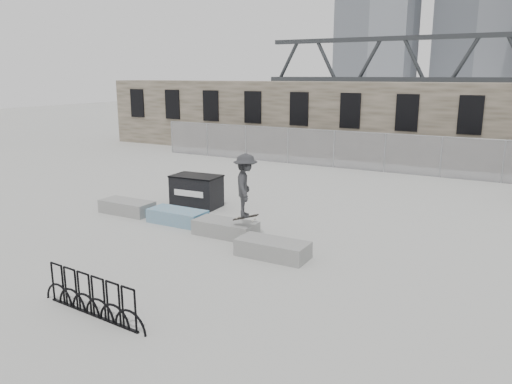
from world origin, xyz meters
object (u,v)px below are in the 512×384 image
planter_far_left (127,206)px  dumpster (197,191)px  planter_center_left (178,216)px  planter_offset (273,248)px  bike_rack (91,296)px  skateboarder (246,186)px  planter_center_right (226,228)px

planter_far_left → dumpster: size_ratio=1.05×
planter_center_left → dumpster: 2.27m
planter_offset → dumpster: 6.08m
planter_center_left → planter_far_left: bearing=177.6°
planter_offset → bike_rack: bearing=-109.3°
bike_rack → skateboarder: (0.40, 5.71, 1.29)m
planter_far_left → bike_rack: size_ratio=0.64×
dumpster → planter_center_right: bearing=-44.0°
planter_center_left → planter_offset: size_ratio=1.00×
planter_center_right → bike_rack: 5.89m
planter_center_left → skateboarder: skateboarder is taller
planter_center_left → dumpster: bearing=108.7°
planter_center_left → planter_center_right: size_ratio=1.00×
planter_center_left → planter_offset: (4.29, -1.30, 0.00)m
planter_center_left → skateboarder: bearing=-9.6°
planter_center_right → planter_offset: same height
dumpster → skateboarder: bearing=-38.8°
planter_center_right → skateboarder: size_ratio=0.98×
planter_center_left → bike_rack: (2.57, -6.21, 0.18)m
planter_offset → bike_rack: (-1.72, -4.91, 0.18)m
planter_center_left → planter_offset: bearing=-16.9°
planter_far_left → planter_center_left: 2.37m
planter_center_left → planter_center_right: 2.16m
planter_far_left → planter_offset: (6.66, -1.40, 0.00)m
planter_offset → dumpster: dumpster is taller
planter_offset → skateboarder: size_ratio=0.98×
planter_center_left → bike_rack: bike_rack is taller
planter_far_left → planter_offset: size_ratio=1.00×
planter_center_right → dumpster: (-2.86, 2.46, 0.36)m
planter_center_left → bike_rack: size_ratio=0.64×
planter_center_right → bike_rack: bike_rack is taller
bike_rack → skateboarder: bearing=86.0°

